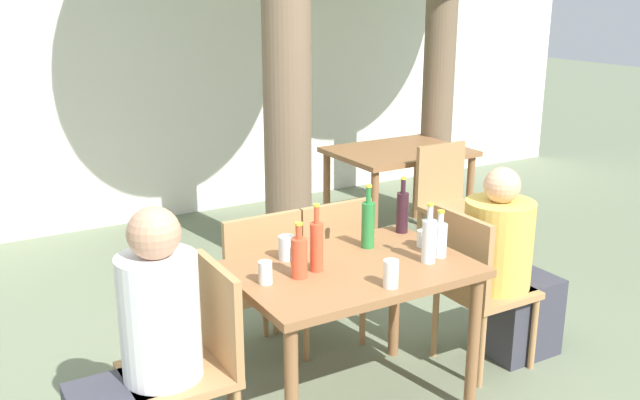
{
  "coord_description": "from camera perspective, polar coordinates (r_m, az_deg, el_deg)",
  "views": [
    {
      "loc": [
        -1.72,
        -2.65,
        2.04
      ],
      "look_at": [
        0.0,
        0.3,
        1.01
      ],
      "focal_mm": 40.0,
      "sensor_mm": 36.0,
      "label": 1
    }
  ],
  "objects": [
    {
      "name": "green_bottle_0",
      "position": [
        3.61,
        3.86,
        -1.87
      ],
      "size": [
        0.07,
        0.07,
        0.33
      ],
      "color": "#287A38",
      "rests_on": "dining_table_front"
    },
    {
      "name": "dining_table_front",
      "position": [
        3.45,
        2.53,
        -6.95
      ],
      "size": [
        1.13,
        0.77,
        0.76
      ],
      "color": "brown",
      "rests_on": "ground_plane"
    },
    {
      "name": "drinking_glass_0",
      "position": [
        3.47,
        -2.69,
        -3.84
      ],
      "size": [
        0.08,
        0.08,
        0.12
      ],
      "color": "silver",
      "rests_on": "dining_table_front"
    },
    {
      "name": "soda_bottle_5",
      "position": [
        3.24,
        -1.69,
        -4.52
      ],
      "size": [
        0.08,
        0.08,
        0.26
      ],
      "color": "#DB4C2D",
      "rests_on": "dining_table_front"
    },
    {
      "name": "drinking_glass_2",
      "position": [
        3.68,
        8.22,
        -3.06
      ],
      "size": [
        0.06,
        0.06,
        0.08
      ],
      "color": "white",
      "rests_on": "dining_table_front"
    },
    {
      "name": "water_bottle_2",
      "position": [
        3.45,
        8.71,
        -3.14
      ],
      "size": [
        0.07,
        0.07,
        0.3
      ],
      "color": "silver",
      "rests_on": "dining_table_front"
    },
    {
      "name": "patio_chair_2",
      "position": [
        3.91,
        -5.25,
        -6.33
      ],
      "size": [
        0.44,
        0.44,
        0.91
      ],
      "rotation": [
        0.0,
        0.0,
        3.14
      ],
      "color": "#A87A4C",
      "rests_on": "ground_plane"
    },
    {
      "name": "patio_chair_4",
      "position": [
        5.43,
        10.27,
        0.17
      ],
      "size": [
        0.44,
        0.44,
        0.91
      ],
      "color": "#A87A4C",
      "rests_on": "ground_plane"
    },
    {
      "name": "person_seated_0",
      "position": [
        3.12,
        -14.03,
        -12.54
      ],
      "size": [
        0.57,
        0.33,
        1.21
      ],
      "rotation": [
        0.0,
        0.0,
        -1.57
      ],
      "color": "#383842",
      "rests_on": "ground_plane"
    },
    {
      "name": "patio_chair_3",
      "position": [
        4.1,
        0.48,
        -5.11
      ],
      "size": [
        0.44,
        0.44,
        0.91
      ],
      "rotation": [
        0.0,
        0.0,
        3.14
      ],
      "color": "#A87A4C",
      "rests_on": "ground_plane"
    },
    {
      "name": "person_seated_1",
      "position": [
        4.12,
        14.75,
        -5.72
      ],
      "size": [
        0.59,
        0.38,
        1.13
      ],
      "rotation": [
        0.0,
        0.0,
        1.57
      ],
      "color": "#383842",
      "rests_on": "ground_plane"
    },
    {
      "name": "water_bottle_3",
      "position": [
        3.54,
        9.55,
        -3.07
      ],
      "size": [
        0.07,
        0.07,
        0.24
      ],
      "color": "silver",
      "rests_on": "dining_table_front"
    },
    {
      "name": "drinking_glass_3",
      "position": [
        3.17,
        5.69,
        -5.89
      ],
      "size": [
        0.07,
        0.07,
        0.13
      ],
      "color": "silver",
      "rests_on": "dining_table_front"
    },
    {
      "name": "dining_table_back",
      "position": [
        5.88,
        6.3,
        3.03
      ],
      "size": [
        1.07,
        0.82,
        0.76
      ],
      "color": "brown",
      "rests_on": "ground_plane"
    },
    {
      "name": "drinking_glass_1",
      "position": [
        3.2,
        -4.4,
        -5.8
      ],
      "size": [
        0.06,
        0.06,
        0.1
      ],
      "color": "white",
      "rests_on": "dining_table_front"
    },
    {
      "name": "patio_chair_0",
      "position": [
        3.2,
        -9.88,
        -12.05
      ],
      "size": [
        0.44,
        0.44,
        0.91
      ],
      "rotation": [
        0.0,
        0.0,
        -1.57
      ],
      "color": "#A87A4C",
      "rests_on": "ground_plane"
    },
    {
      "name": "soda_bottle_4",
      "position": [
        3.31,
        -0.27,
        -3.62
      ],
      "size": [
        0.06,
        0.06,
        0.33
      ],
      "color": "#DB4C2D",
      "rests_on": "dining_table_front"
    },
    {
      "name": "wine_bottle_1",
      "position": [
        3.85,
        6.61,
        -0.88
      ],
      "size": [
        0.06,
        0.06,
        0.31
      ],
      "color": "#331923",
      "rests_on": "dining_table_front"
    },
    {
      "name": "cafe_building_wall",
      "position": [
        6.42,
        -14.8,
        10.47
      ],
      "size": [
        10.0,
        0.08,
        2.8
      ],
      "color": "white",
      "rests_on": "ground_plane"
    },
    {
      "name": "patio_chair_1",
      "position": [
        3.96,
        12.3,
        -6.32
      ],
      "size": [
        0.44,
        0.44,
        0.91
      ],
      "rotation": [
        0.0,
        0.0,
        1.57
      ],
      "color": "#A87A4C",
      "rests_on": "ground_plane"
    }
  ]
}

